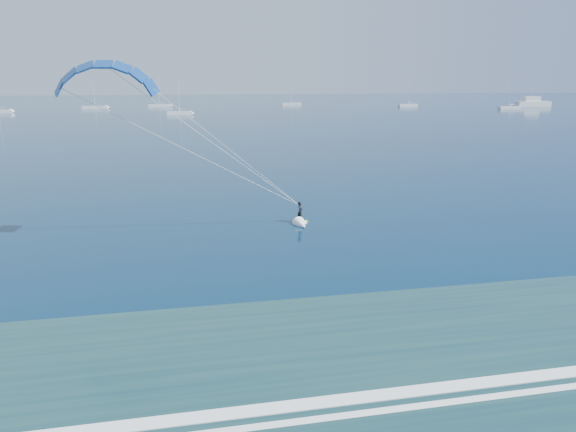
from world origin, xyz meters
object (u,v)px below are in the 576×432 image
(sailboat_3, at_px, (180,113))
(kitesurfer_rig, at_px, (206,138))
(sailboat_2, at_px, (160,106))
(sailboat_7, at_px, (95,107))
(sailboat_4, at_px, (291,104))
(sailboat_6, at_px, (509,108))
(sailboat_5, at_px, (408,105))
(motor_yacht, at_px, (532,103))

(sailboat_3, bearing_deg, kitesurfer_rig, -88.76)
(sailboat_2, xyz_separation_m, sailboat_7, (-26.33, -9.70, -0.02))
(kitesurfer_rig, height_order, sailboat_3, kitesurfer_rig)
(kitesurfer_rig, height_order, sailboat_4, kitesurfer_rig)
(sailboat_3, bearing_deg, sailboat_2, 99.03)
(sailboat_2, xyz_separation_m, sailboat_6, (144.91, -45.91, -0.00))
(sailboat_5, distance_m, sailboat_7, 138.28)
(sailboat_7, bearing_deg, motor_yacht, -5.57)
(sailboat_2, bearing_deg, motor_yacht, -9.68)
(motor_yacht, xyz_separation_m, sailboat_3, (-158.97, -28.79, -1.12))
(kitesurfer_rig, height_order, sailboat_6, kitesurfer_rig)
(sailboat_2, height_order, sailboat_6, sailboat_2)
(sailboat_3, height_order, sailboat_5, sailboat_3)
(sailboat_5, relative_size, sailboat_6, 0.94)
(sailboat_7, bearing_deg, kitesurfer_rig, -78.75)
(sailboat_5, height_order, sailboat_6, sailboat_6)
(kitesurfer_rig, bearing_deg, sailboat_5, 61.81)
(motor_yacht, distance_m, sailboat_3, 161.56)
(motor_yacht, height_order, sailboat_3, sailboat_3)
(motor_yacht, relative_size, sailboat_5, 1.40)
(sailboat_5, height_order, sailboat_7, sailboat_7)
(sailboat_2, height_order, sailboat_7, sailboat_2)
(kitesurfer_rig, xyz_separation_m, sailboat_3, (-3.16, 146.30, -6.77))
(sailboat_2, height_order, sailboat_3, sailboat_2)
(sailboat_4, distance_m, sailboat_5, 55.04)
(kitesurfer_rig, xyz_separation_m, motor_yacht, (155.81, 175.09, -5.65))
(sailboat_6, bearing_deg, sailboat_4, 149.00)
(sailboat_6, height_order, sailboat_7, sailboat_6)
(kitesurfer_rig, xyz_separation_m, sailboat_2, (-12.29, 203.75, -6.76))
(sailboat_2, distance_m, sailboat_6, 152.01)
(kitesurfer_rig, xyz_separation_m, sailboat_7, (-38.62, 194.05, -6.78))
(kitesurfer_rig, distance_m, motor_yacht, 234.45)
(sailboat_4, relative_size, sailboat_7, 1.01)
(motor_yacht, height_order, sailboat_5, sailboat_5)
(sailboat_5, bearing_deg, motor_yacht, -10.35)
(kitesurfer_rig, height_order, motor_yacht, kitesurfer_rig)
(motor_yacht, distance_m, sailboat_4, 111.58)
(kitesurfer_rig, bearing_deg, sailboat_4, 76.69)
(sailboat_4, height_order, sailboat_7, sailboat_4)
(motor_yacht, bearing_deg, sailboat_5, 169.65)
(kitesurfer_rig, relative_size, sailboat_2, 1.53)
(sailboat_4, bearing_deg, sailboat_2, -176.07)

